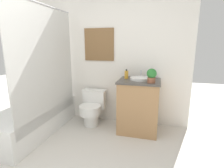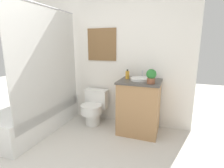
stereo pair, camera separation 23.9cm
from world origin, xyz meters
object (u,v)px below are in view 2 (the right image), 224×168
Objects in this scene: toilet at (94,107)px; soap_bottle at (127,75)px; potted_plant at (151,76)px; sink at (140,79)px.

toilet is 0.87m from soap_bottle.
toilet is 2.88× the size of potted_plant.
sink is 0.24m from soap_bottle.
soap_bottle reaches higher than toilet.
potted_plant is (0.19, -0.18, 0.09)m from sink.
soap_bottle is at bearing 3.85° from toilet.
soap_bottle is at bearing 166.91° from sink.
soap_bottle is (-0.23, 0.05, 0.05)m from sink.
sink is at bearing -0.83° from toilet.
soap_bottle is at bearing 150.61° from potted_plant.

